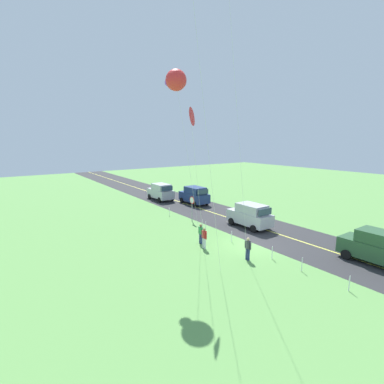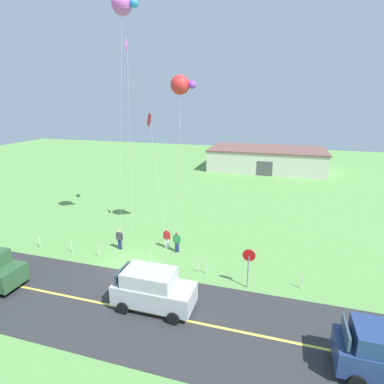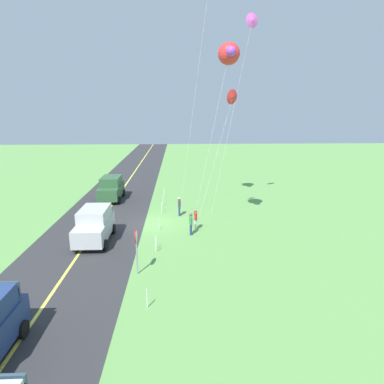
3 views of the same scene
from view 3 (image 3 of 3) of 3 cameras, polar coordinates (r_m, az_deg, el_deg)
ground_plane at (r=26.01m, az=-7.04°, el=-5.52°), size 120.00×120.00×0.10m
asphalt_road at (r=26.62m, az=-15.70°, el=-5.37°), size 120.00×7.00×0.00m
road_centre_stripe at (r=26.62m, az=-15.70°, el=-5.36°), size 120.00×0.16×0.00m
car_suv_foreground at (r=23.08m, az=-16.40°, el=-5.41°), size 4.40×2.12×2.24m
car_parked_west_near at (r=33.21m, az=-13.71°, el=0.67°), size 4.40×2.12×2.24m
stop_sign at (r=17.88m, az=-9.53°, el=-8.56°), size 0.76×0.08×2.56m
person_adult_near at (r=23.33m, az=-0.20°, el=-5.35°), size 0.58×0.22×1.60m
person_adult_companion at (r=27.45m, az=-2.20°, el=-2.35°), size 0.58×0.22×1.60m
person_child_watcher at (r=24.24m, az=0.61°, el=-4.59°), size 0.58×0.22×1.60m
kite_red_low at (r=22.87m, az=6.38°, el=22.57°), size 1.90×3.15×12.74m
kite_yellow_high at (r=25.58m, az=6.97°, el=15.81°), size 2.79×3.38×10.04m
kite_green_far at (r=29.16m, az=10.29°, el=26.86°), size 1.47×3.65×15.82m
fence_post_0 at (r=33.51m, az=-4.83°, el=-0.10°), size 0.05×0.05×0.90m
fence_post_1 at (r=30.68m, az=-5.04°, el=-1.43°), size 0.05×0.05×0.90m
fence_post_2 at (r=28.44m, az=-5.24°, el=-2.69°), size 0.05×0.05×0.90m
fence_post_3 at (r=24.53m, az=-5.68°, el=-5.46°), size 0.05×0.05×0.90m
fence_post_4 at (r=21.34m, az=-6.18°, el=-8.53°), size 0.05×0.05×0.90m
fence_post_5 at (r=20.89m, az=-6.26°, el=-9.05°), size 0.05×0.05×0.90m
fence_post_6 at (r=15.60m, az=-7.72°, el=-17.67°), size 0.05×0.05×0.90m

